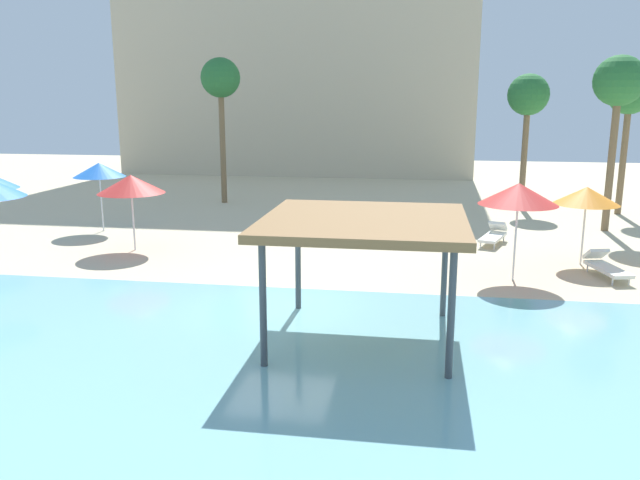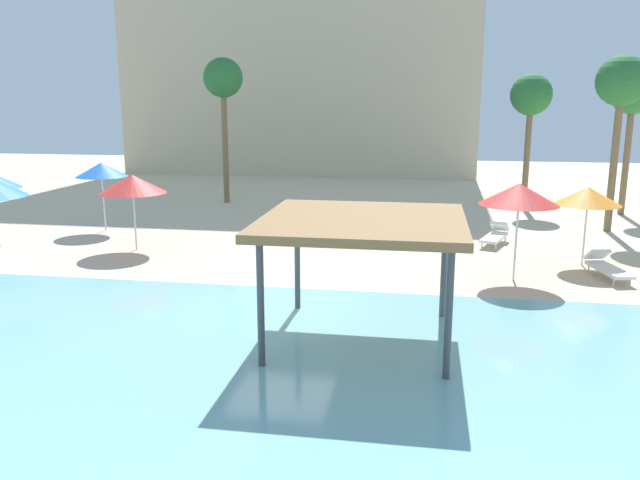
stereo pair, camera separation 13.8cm
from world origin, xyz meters
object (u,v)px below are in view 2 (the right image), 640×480
Objects in this scene: lounge_chair_1 at (606,266)px; palm_tree_1 at (223,82)px; shade_pavilion at (363,225)px; beach_umbrella_red_6 at (519,194)px; beach_umbrella_blue_0 at (101,170)px; beach_umbrella_orange_1 at (588,196)px; lounge_chair_3 at (495,235)px; beach_umbrella_red_2 at (132,184)px; palm_tree_0 at (633,96)px; palm_tree_3 at (531,98)px; palm_tree_2 at (622,85)px.

palm_tree_1 reaches higher than lounge_chair_1.
beach_umbrella_red_6 is (3.85, 5.32, -0.03)m from shade_pavilion.
beach_umbrella_blue_0 reaches higher than beach_umbrella_orange_1.
beach_umbrella_orange_1 is at bearing -178.83° from lounge_chair_1.
palm_tree_1 is at bearing -101.52° from lounge_chair_3.
beach_umbrella_orange_1 is 0.35× the size of palm_tree_1.
lounge_chair_1 is at bearing 42.83° from shade_pavilion.
palm_tree_0 reaches higher than beach_umbrella_red_2.
palm_tree_1 is 14.49m from palm_tree_3.
shade_pavilion is at bearing -129.83° from beach_umbrella_orange_1.
palm_tree_2 reaches higher than palm_tree_3.
beach_umbrella_red_2 is 1.30× the size of lounge_chair_3.
lounge_chair_3 is 9.67m from palm_tree_3.
beach_umbrella_blue_0 is 15.10m from lounge_chair_3.
shade_pavilion is 1.62× the size of beach_umbrella_red_2.
palm_tree_2 is (16.93, -4.35, -0.31)m from palm_tree_1.
palm_tree_3 is (-0.28, 10.70, 2.95)m from beach_umbrella_orange_1.
beach_umbrella_red_6 is 0.45× the size of palm_tree_3.
beach_umbrella_orange_1 is at bearing 50.17° from shade_pavilion.
lounge_chair_1 is at bearing -107.45° from palm_tree_0.
palm_tree_1 reaches higher than palm_tree_3.
lounge_chair_1 is 8.93m from palm_tree_2.
lounge_chair_1 is 0.28× the size of palm_tree_1.
palm_tree_1 is at bearing 145.90° from beach_umbrella_orange_1.
palm_tree_0 is 18.55m from palm_tree_1.
shade_pavilion is 1.71× the size of beach_umbrella_orange_1.
beach_umbrella_red_2 is 12.48m from beach_umbrella_red_6.
beach_umbrella_blue_0 is 8.64m from palm_tree_1.
beach_umbrella_orange_1 is at bearing -88.53° from palm_tree_3.
palm_tree_3 is at bearing 91.47° from beach_umbrella_orange_1.
lounge_chair_1 is 4.80m from lounge_chair_3.
palm_tree_3 is (2.07, 12.80, 2.64)m from beach_umbrella_red_6.
palm_tree_3 reaches higher than beach_umbrella_red_6.
shade_pavilion is at bearing -120.39° from palm_tree_0.
palm_tree_2 is at bearing 143.05° from lounge_chair_3.
beach_umbrella_blue_0 is 3.89m from beach_umbrella_red_2.
lounge_chair_3 is at bearing 132.90° from beach_umbrella_orange_1.
lounge_chair_3 is at bearing 69.19° from shade_pavilion.
palm_tree_1 is at bearing 135.72° from beach_umbrella_red_6.
beach_umbrella_orange_1 is at bearing 62.32° from lounge_chair_3.
lounge_chair_1 is (6.55, 6.07, -2.19)m from shade_pavilion.
lounge_chair_3 is (3.80, 10.00, -2.19)m from shade_pavilion.
beach_umbrella_red_6 is 0.42× the size of palm_tree_2.
beach_umbrella_orange_1 is 1.24× the size of lounge_chair_1.
palm_tree_0 reaches higher than palm_tree_3.
beach_umbrella_blue_0 is 1.35× the size of lounge_chair_1.
beach_umbrella_red_2 is at bearing -57.23° from lounge_chair_3.
beach_umbrella_orange_1 is at bearing -8.23° from beach_umbrella_blue_0.
palm_tree_0 is at bearing 158.09° from lounge_chair_3.
beach_umbrella_red_6 is at bearing -8.10° from beach_umbrella_red_2.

